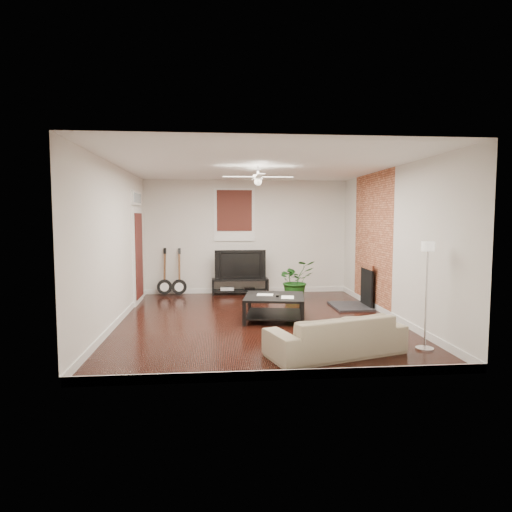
{
  "coord_description": "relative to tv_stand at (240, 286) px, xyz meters",
  "views": [
    {
      "loc": [
        -0.76,
        -7.91,
        1.88
      ],
      "look_at": [
        0.0,
        0.4,
        1.15
      ],
      "focal_mm": 30.91,
      "sensor_mm": 36.0,
      "label": 1
    }
  ],
  "objects": [
    {
      "name": "brick_accent",
      "position": [
        2.66,
        -1.78,
        1.21
      ],
      "size": [
        0.02,
        2.2,
        2.8
      ],
      "primitive_type": "cube",
      "color": "#984C31",
      "rests_on": "floor"
    },
    {
      "name": "door_left",
      "position": [
        -2.29,
        -0.88,
        1.06
      ],
      "size": [
        0.08,
        1.0,
        2.5
      ],
      "primitive_type": "cube",
      "color": "white",
      "rests_on": "wall_left"
    },
    {
      "name": "coffee_table",
      "position": [
        0.48,
        -2.77,
        0.03
      ],
      "size": [
        1.23,
        1.23,
        0.45
      ],
      "primitive_type": "cube",
      "rotation": [
        0.0,
        0.0,
        -0.17
      ],
      "color": "black",
      "rests_on": "floor"
    },
    {
      "name": "tv_stand",
      "position": [
        0.0,
        0.0,
        0.0
      ],
      "size": [
        1.38,
        0.37,
        0.39
      ],
      "primitive_type": "cube",
      "color": "black",
      "rests_on": "floor"
    },
    {
      "name": "room",
      "position": [
        0.17,
        -2.78,
        1.21
      ],
      "size": [
        5.01,
        6.01,
        2.81
      ],
      "color": "black",
      "rests_on": "ground"
    },
    {
      "name": "fireplace",
      "position": [
        2.37,
        -1.78,
        0.27
      ],
      "size": [
        0.8,
        1.1,
        0.92
      ],
      "primitive_type": "cube",
      "color": "black",
      "rests_on": "floor"
    },
    {
      "name": "tv",
      "position": [
        -0.0,
        0.02,
        0.55
      ],
      "size": [
        1.23,
        0.16,
        0.71
      ],
      "primitive_type": "imported",
      "color": "black",
      "rests_on": "tv_stand"
    },
    {
      "name": "guitar_left",
      "position": [
        -1.83,
        -0.03,
        0.39
      ],
      "size": [
        0.37,
        0.27,
        1.17
      ],
      "primitive_type": null,
      "rotation": [
        0.0,
        0.0,
        -0.03
      ],
      "color": "black",
      "rests_on": "floor"
    },
    {
      "name": "sofa",
      "position": [
        1.04,
        -4.89,
        0.08
      ],
      "size": [
        2.03,
        1.28,
        0.55
      ],
      "primitive_type": "imported",
      "rotation": [
        0.0,
        0.0,
        3.45
      ],
      "color": "#C7B595",
      "rests_on": "floor"
    },
    {
      "name": "ceiling_fan",
      "position": [
        0.17,
        -2.78,
        2.41
      ],
      "size": [
        1.24,
        1.24,
        0.32
      ],
      "primitive_type": null,
      "color": "white",
      "rests_on": "ceiling"
    },
    {
      "name": "window_back",
      "position": [
        -0.13,
        0.19,
        1.76
      ],
      "size": [
        1.0,
        0.06,
        1.3
      ],
      "primitive_type": "cube",
      "color": "#3F1B11",
      "rests_on": "wall_back"
    },
    {
      "name": "guitar_right",
      "position": [
        -1.48,
        -0.06,
        0.39
      ],
      "size": [
        0.38,
        0.28,
        1.17
      ],
      "primitive_type": null,
      "rotation": [
        0.0,
        0.0,
        0.07
      ],
      "color": "black",
      "rests_on": "floor"
    },
    {
      "name": "potted_plant",
      "position": [
        1.23,
        -0.82,
        0.26
      ],
      "size": [
        0.99,
        0.92,
        0.91
      ],
      "primitive_type": "imported",
      "rotation": [
        0.0,
        0.0,
        0.3
      ],
      "color": "#1A5217",
      "rests_on": "floor"
    },
    {
      "name": "floor_lamp",
      "position": [
        2.37,
        -4.79,
        0.58
      ],
      "size": [
        0.32,
        0.32,
        1.55
      ],
      "primitive_type": null,
      "rotation": [
        0.0,
        0.0,
        0.31
      ],
      "color": "white",
      "rests_on": "floor"
    }
  ]
}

